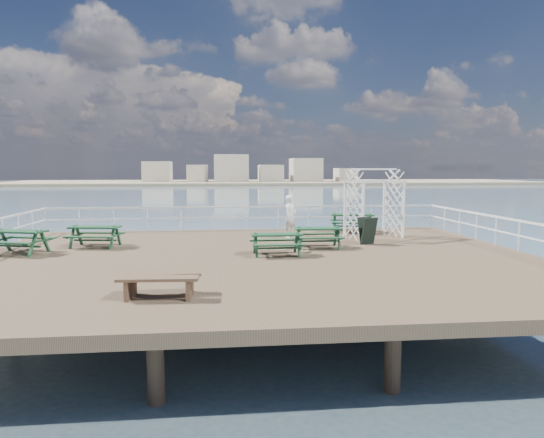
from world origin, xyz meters
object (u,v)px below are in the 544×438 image
at_px(picnic_table_c, 352,219).
at_px(flat_bench_far, 158,283).
at_px(person, 290,217).
at_px(flat_bench_near, 163,278).
at_px(picnic_table_b, 318,233).
at_px(trellis_arbor, 374,207).
at_px(picnic_table_e, 276,239).
at_px(picnic_table_d, 95,232).
at_px(picnic_table_a, 18,237).

distance_m(picnic_table_c, flat_bench_far, 12.62).
bearing_deg(person, flat_bench_near, -159.75).
distance_m(picnic_table_c, person, 3.34).
relative_size(picnic_table_b, trellis_arbor, 0.60).
distance_m(picnic_table_e, flat_bench_far, 5.98).
height_order(picnic_table_c, person, person).
height_order(picnic_table_d, flat_bench_near, picnic_table_d).
relative_size(picnic_table_c, flat_bench_far, 1.21).
bearing_deg(picnic_table_e, picnic_table_b, 38.17).
bearing_deg(flat_bench_far, picnic_table_b, 56.29).
height_order(trellis_arbor, person, trellis_arbor).
xyz_separation_m(picnic_table_e, trellis_arbor, (4.36, 3.44, 0.74)).
height_order(picnic_table_a, flat_bench_near, picnic_table_a).
relative_size(picnic_table_d, picnic_table_e, 1.15).
bearing_deg(trellis_arbor, flat_bench_near, -155.64).
bearing_deg(trellis_arbor, picnic_table_e, -164.62).
distance_m(picnic_table_c, picnic_table_e, 6.66).
bearing_deg(picnic_table_d, picnic_table_c, 24.73).
xyz_separation_m(picnic_table_c, picnic_table_d, (-10.26, -3.01, -0.04)).
height_order(picnic_table_d, picnic_table_e, picnic_table_d).
bearing_deg(person, picnic_table_d, 147.93).
relative_size(picnic_table_e, flat_bench_far, 0.96).
bearing_deg(trellis_arbor, picnic_table_b, -165.19).
height_order(picnic_table_c, flat_bench_far, picnic_table_c).
bearing_deg(picnic_table_c, trellis_arbor, -67.91).
bearing_deg(picnic_table_d, person, 20.24).
bearing_deg(flat_bench_far, picnic_table_c, 58.55).
bearing_deg(flat_bench_near, picnic_table_b, 47.67).
relative_size(picnic_table_a, picnic_table_c, 1.02).
height_order(picnic_table_a, picnic_table_d, picnic_table_a).
height_order(picnic_table_a, picnic_table_e, picnic_table_a).
xyz_separation_m(picnic_table_a, picnic_table_d, (2.17, 1.16, -0.02)).
distance_m(picnic_table_a, flat_bench_near, 7.88).
xyz_separation_m(picnic_table_e, flat_bench_far, (-3.14, -5.08, -0.14)).
xyz_separation_m(picnic_table_d, picnic_table_e, (6.27, -2.32, -0.03)).
height_order(picnic_table_e, flat_bench_near, picnic_table_e).
xyz_separation_m(picnic_table_c, flat_bench_far, (-7.13, -10.41, -0.21)).
distance_m(picnic_table_a, picnic_table_c, 13.11).
height_order(picnic_table_b, person, person).
bearing_deg(picnic_table_a, trellis_arbor, 26.95).
bearing_deg(flat_bench_far, flat_bench_near, 86.16).
bearing_deg(picnic_table_c, picnic_table_e, -115.69).
relative_size(picnic_table_b, flat_bench_near, 1.00).
bearing_deg(person, picnic_table_e, -148.62).
distance_m(picnic_table_a, picnic_table_e, 8.52).
xyz_separation_m(picnic_table_b, trellis_arbor, (2.71, 2.10, 0.73)).
bearing_deg(picnic_table_e, picnic_table_c, 52.11).
bearing_deg(flat_bench_near, picnic_table_e, 52.35).
distance_m(picnic_table_c, picnic_table_d, 10.70).
bearing_deg(flat_bench_far, picnic_table_a, 133.31).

